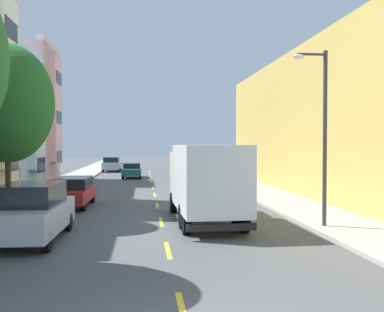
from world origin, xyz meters
TOP-DOWN VIEW (x-y plane):
  - ground_plane at (0.00, 30.00)m, footprint 160.00×160.00m
  - sidewalk_left at (-7.10, 28.00)m, footprint 3.20×120.00m
  - sidewalk_right at (7.10, 28.00)m, footprint 3.20×120.00m
  - lane_centerline_dashes at (0.00, 24.50)m, footprint 0.14×47.20m
  - apartment_block_opposite at (13.70, 20.00)m, footprint 10.00×36.00m
  - street_tree_second at (-6.40, 12.94)m, footprint 3.84×3.84m
  - street_lamp at (5.94, 9.68)m, footprint 1.35×0.28m
  - delivery_box_truck at (1.80, 11.60)m, footprint 2.56×7.29m
  - parked_suv_silver at (-4.45, 8.85)m, footprint 2.09×4.85m
  - parked_suv_burgundy at (4.48, 47.47)m, footprint 2.05×4.84m
  - parked_suv_orange at (4.36, 28.33)m, footprint 2.03×4.83m
  - parked_pickup_sky at (-4.38, 47.33)m, footprint 2.16×5.36m
  - parked_wagon_red at (-4.38, 17.16)m, footprint 1.95×4.75m
  - parked_hatchback_charcoal at (4.42, 34.38)m, footprint 1.86×4.05m
  - moving_teal_sedan at (-1.80, 36.77)m, footprint 1.80×4.50m

SIDE VIEW (x-z plane):
  - ground_plane at x=0.00m, z-range 0.00..0.00m
  - lane_centerline_dashes at x=0.00m, z-range 0.00..0.01m
  - sidewalk_left at x=-7.10m, z-range 0.00..0.14m
  - sidewalk_right at x=7.10m, z-range 0.00..0.14m
  - moving_teal_sedan at x=-1.80m, z-range 0.03..1.46m
  - parked_hatchback_charcoal at x=4.42m, z-range 0.01..1.51m
  - parked_wagon_red at x=-4.38m, z-range 0.05..1.55m
  - parked_pickup_sky at x=-4.38m, z-range -0.04..1.69m
  - parked_suv_silver at x=-4.45m, z-range 0.02..1.95m
  - parked_suv_burgundy at x=4.48m, z-range 0.02..1.95m
  - parked_suv_orange at x=4.36m, z-range 0.02..1.95m
  - delivery_box_truck at x=1.80m, z-range 0.24..3.45m
  - street_lamp at x=5.94m, z-range 0.68..7.30m
  - apartment_block_opposite at x=13.70m, z-range 0.00..9.25m
  - street_tree_second at x=-6.40m, z-range 1.29..8.62m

